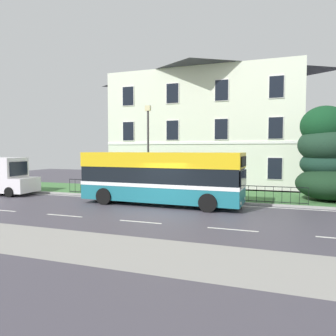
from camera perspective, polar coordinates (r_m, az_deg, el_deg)
name	(u,v)px	position (r m, az deg, el deg)	size (l,w,h in m)	color
ground_plane	(162,210)	(16.40, -1.05, -7.81)	(60.00, 56.00, 0.18)	#433F49
georgian_townhouse	(209,121)	(29.99, 7.50, 8.51)	(16.42, 9.97, 11.44)	silver
iron_verge_railing	(174,190)	(19.60, 1.03, -4.08)	(15.67, 0.04, 0.97)	black
evergreen_tree	(327,157)	(20.96, 27.21, 1.76)	(3.74, 3.85, 5.68)	#423328
single_decker_bus	(161,177)	(17.81, -1.30, -1.70)	(9.42, 2.87, 3.02)	#1D6C7B
street_lamp_post	(148,143)	(21.23, -3.69, 4.60)	(0.36, 0.24, 6.04)	#333338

